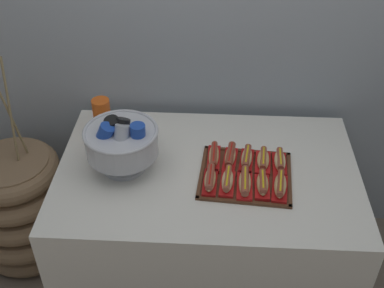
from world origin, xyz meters
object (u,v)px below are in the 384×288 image
at_px(hot_dog_5, 214,156).
at_px(punch_bowl, 121,141).
at_px(hot_dog_3, 262,184).
at_px(cup_stack, 102,116).
at_px(serving_tray, 245,176).
at_px(hot_dog_9, 280,161).
at_px(floor_vase, 22,207).
at_px(hot_dog_8, 263,160).
at_px(hot_dog_1, 227,181).
at_px(hot_dog_6, 230,157).
at_px(buffet_table, 206,226).
at_px(hot_dog_4, 280,186).
at_px(hot_dog_7, 247,159).
at_px(hot_dog_2, 245,183).
at_px(hot_dog_0, 210,180).

xyz_separation_m(hot_dog_5, punch_bowl, (-0.41, -0.06, 0.12)).
relative_size(hot_dog_3, cup_stack, 0.86).
bearing_deg(serving_tray, hot_dog_5, 146.69).
relative_size(serving_tray, hot_dog_9, 2.73).
bearing_deg(serving_tray, hot_dog_3, -52.22).
relative_size(floor_vase, hot_dog_8, 7.31).
bearing_deg(hot_dog_1, hot_dog_3, -4.50).
bearing_deg(hot_dog_6, buffet_table, -154.96).
height_order(hot_dog_1, hot_dog_9, hot_dog_1).
height_order(hot_dog_3, hot_dog_8, hot_dog_3).
distance_m(hot_dog_3, punch_bowl, 0.64).
bearing_deg(hot_dog_1, cup_stack, 148.09).
bearing_deg(cup_stack, hot_dog_4, -25.53).
bearing_deg(hot_dog_7, punch_bowl, -174.92).
bearing_deg(hot_dog_4, floor_vase, 166.66).
xyz_separation_m(buffet_table, floor_vase, (-1.02, 0.18, -0.10)).
xyz_separation_m(hot_dog_7, hot_dog_9, (0.15, -0.01, 0.00)).
distance_m(hot_dog_2, punch_bowl, 0.57).
bearing_deg(hot_dog_2, hot_dog_5, 127.78).
bearing_deg(hot_dog_0, buffet_table, 96.22).
bearing_deg(hot_dog_3, hot_dog_4, -4.50).
relative_size(floor_vase, hot_dog_7, 6.79).
height_order(hot_dog_2, hot_dog_7, same).
xyz_separation_m(floor_vase, cup_stack, (0.49, 0.09, 0.57)).
xyz_separation_m(hot_dog_6, hot_dog_9, (0.22, -0.02, -0.00)).
bearing_deg(buffet_table, hot_dog_4, -23.52).
bearing_deg(hot_dog_3, hot_dog_0, 175.50).
bearing_deg(hot_dog_2, hot_dog_4, -4.50).
distance_m(serving_tray, hot_dog_4, 0.17).
distance_m(hot_dog_0, punch_bowl, 0.42).
bearing_deg(hot_dog_3, serving_tray, 127.78).
bearing_deg(hot_dog_6, hot_dog_2, -70.05).
xyz_separation_m(buffet_table, hot_dog_4, (0.31, -0.14, 0.41)).
bearing_deg(punch_bowl, hot_dog_6, 6.55).
bearing_deg(hot_dog_2, hot_dog_0, 175.50).
bearing_deg(punch_bowl, hot_dog_1, -13.09).
bearing_deg(cup_stack, serving_tray, -23.79).
relative_size(hot_dog_5, hot_dog_7, 1.04).
bearing_deg(buffet_table, hot_dog_8, 7.97).
bearing_deg(floor_vase, serving_tray, -10.57).
xyz_separation_m(buffet_table, hot_dog_7, (0.17, 0.04, 0.41)).
height_order(hot_dog_0, hot_dog_2, hot_dog_0).
relative_size(hot_dog_3, punch_bowl, 0.47).
xyz_separation_m(buffet_table, hot_dog_2, (0.16, -0.12, 0.41)).
height_order(hot_dog_0, hot_dog_9, hot_dog_0).
distance_m(hot_dog_6, cup_stack, 0.67).
distance_m(hot_dog_7, hot_dog_9, 0.15).
xyz_separation_m(floor_vase, punch_bowl, (0.64, -0.19, 0.63)).
relative_size(buffet_table, hot_dog_7, 7.78).
distance_m(hot_dog_6, hot_dog_8, 0.15).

